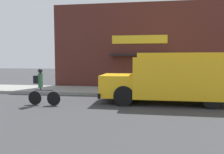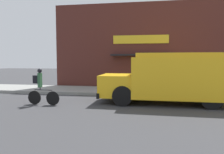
{
  "view_description": "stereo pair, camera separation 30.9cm",
  "coord_description": "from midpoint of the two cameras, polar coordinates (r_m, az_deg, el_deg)",
  "views": [
    {
      "loc": [
        -1.97,
        -11.88,
        2.04
      ],
      "look_at": [
        -3.67,
        -0.2,
        1.1
      ],
      "focal_mm": 35.0,
      "sensor_mm": 36.0,
      "label": 1
    },
    {
      "loc": [
        -1.66,
        -11.83,
        2.04
      ],
      "look_at": [
        -3.67,
        -0.2,
        1.1
      ],
      "focal_mm": 35.0,
      "sensor_mm": 36.0,
      "label": 2
    }
  ],
  "objects": [
    {
      "name": "ground_plane",
      "position": [
        12.17,
        18.28,
        -5.33
      ],
      "size": [
        70.0,
        70.0,
        0.0
      ],
      "primitive_type": "plane",
      "color": "#38383A"
    },
    {
      "name": "sidewalk",
      "position": [
        13.62,
        17.36,
        -3.89
      ],
      "size": [
        28.0,
        3.0,
        0.18
      ],
      "color": "gray",
      "rests_on": "ground_plane"
    },
    {
      "name": "storefront",
      "position": [
        15.16,
        16.61,
        7.75
      ],
      "size": [
        16.61,
        0.87,
        5.88
      ],
      "color": "#4C231E",
      "rests_on": "ground_plane"
    },
    {
      "name": "school_bus",
      "position": [
        10.47,
        16.22,
        -0.17
      ],
      "size": [
        6.02,
        2.68,
        2.33
      ],
      "rotation": [
        0.0,
        0.0,
        -0.01
      ],
      "color": "yellow",
      "rests_on": "ground_plane"
    },
    {
      "name": "cyclist",
      "position": [
        10.31,
        -17.28,
        -2.57
      ],
      "size": [
        1.54,
        0.21,
        1.65
      ],
      "rotation": [
        0.0,
        0.0,
        -0.05
      ],
      "color": "black",
      "rests_on": "ground_plane"
    }
  ]
}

